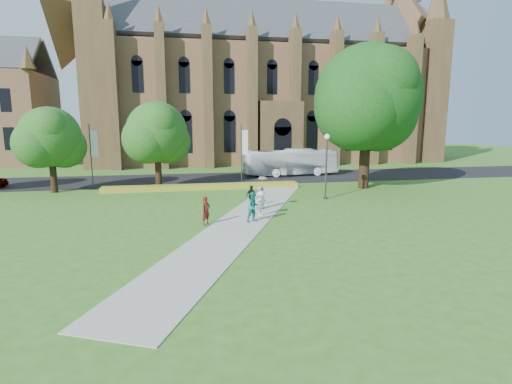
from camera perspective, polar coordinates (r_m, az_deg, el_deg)
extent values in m
plane|color=#38641E|center=(24.80, -1.12, -4.42)|extent=(160.00, 160.00, 0.00)
cube|color=black|center=(44.29, -5.59, 1.93)|extent=(160.00, 10.00, 0.02)
cube|color=#B2B2A8|center=(25.75, -1.50, -3.84)|extent=(15.58, 28.54, 0.04)
cube|color=gold|center=(37.40, -7.64, 0.74)|extent=(18.00, 1.40, 0.45)
cube|color=brown|center=(65.26, 1.50, 12.00)|extent=(52.00, 16.00, 17.00)
cube|color=brown|center=(57.78, -21.99, 13.56)|extent=(3.50, 3.50, 21.00)
cube|color=brown|center=(68.72, 23.81, 12.75)|extent=(3.50, 3.50, 21.00)
cube|color=brown|center=(56.49, 3.48, 8.25)|extent=(6.00, 2.50, 9.00)
cylinder|color=#38383D|center=(32.55, 9.98, 3.17)|extent=(0.14, 0.14, 4.80)
sphere|color=white|center=(32.35, 10.12, 7.78)|extent=(0.44, 0.44, 0.44)
cylinder|color=#38383D|center=(32.90, 9.86, -0.85)|extent=(0.36, 0.36, 0.15)
cylinder|color=#332114|center=(38.77, 15.28, 5.38)|extent=(0.96, 0.96, 6.60)
sphere|color=#163E11|center=(38.73, 15.63, 12.91)|extent=(9.60, 9.60, 9.60)
cylinder|color=#332114|center=(39.44, -27.00, 2.70)|extent=(0.56, 0.56, 3.85)
sphere|color=#1F4314|center=(39.23, -27.35, 7.01)|extent=(5.20, 5.20, 5.20)
cylinder|color=#332114|center=(38.43, -13.80, 3.55)|extent=(0.60, 0.60, 4.12)
sphere|color=#1F4314|center=(38.23, -13.99, 8.30)|extent=(5.60, 5.60, 5.60)
cylinder|color=#38383D|center=(39.48, -2.08, 5.36)|extent=(0.10, 0.10, 6.00)
cube|color=white|center=(39.45, -1.59, 7.10)|extent=(0.60, 0.02, 2.40)
cylinder|color=#38383D|center=(39.78, -22.49, 4.65)|extent=(0.10, 0.10, 6.00)
cube|color=white|center=(39.64, -22.11, 6.40)|extent=(0.60, 0.02, 2.40)
imported|color=white|center=(46.81, 4.97, 4.27)|extent=(11.18, 3.28, 3.07)
imported|color=#591714|center=(24.24, -7.16, -2.64)|extent=(0.74, 0.73, 1.73)
imported|color=#187871|center=(24.70, -0.34, -2.13)|extent=(1.08, 0.93, 1.90)
imported|color=silver|center=(26.39, 0.74, -1.63)|extent=(1.22, 1.04, 1.64)
imported|color=black|center=(29.27, -0.69, -0.55)|extent=(0.98, 0.79, 1.56)
imported|color=slate|center=(28.39, 0.62, -0.81)|extent=(0.95, 0.91, 1.64)
imported|color=#DE9DB4|center=(28.33, 0.94, 1.46)|extent=(0.69, 0.69, 0.60)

